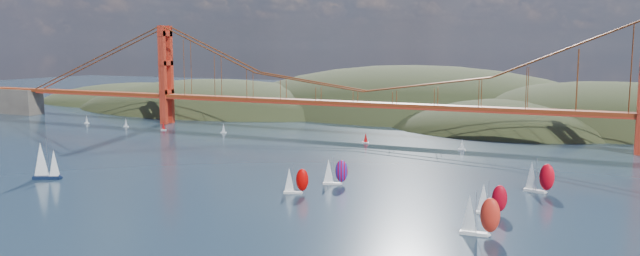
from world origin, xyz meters
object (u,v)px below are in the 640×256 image
object	(u,v)px
racer_3	(539,177)
racer_1	(479,215)
racer_0	(295,180)
racer_rwb	(335,171)
sloop_navy	(45,161)
racer_2	(491,198)

from	to	relation	value
racer_3	racer_1	bearing A→B (deg)	-85.14
racer_0	racer_rwb	xyz separation A→B (m)	(5.80, 16.05, 0.22)
sloop_navy	racer_rwb	size ratio (longest dim) A/B	1.50
sloop_navy	racer_rwb	distance (m)	96.07
sloop_navy	racer_1	distance (m)	142.17
sloop_navy	racer_0	size ratio (longest dim) A/B	1.58
racer_3	racer_rwb	distance (m)	62.02
racer_2	racer_rwb	size ratio (longest dim) A/B	0.99
racer_0	racer_1	xyz separation A→B (m)	(57.68, -18.82, 0.87)
racer_1	racer_2	bearing A→B (deg)	89.12
sloop_navy	racer_0	bearing A→B (deg)	-15.50
sloop_navy	racer_0	xyz separation A→B (m)	(84.47, 16.79, -1.96)
racer_1	racer_2	xyz separation A→B (m)	(-0.70, 19.95, -0.68)
racer_0	racer_1	world-z (taller)	racer_1
racer_0	racer_rwb	size ratio (longest dim) A/B	0.95
racer_rwb	racer_0	bearing A→B (deg)	-128.60
sloop_navy	racer_3	xyz separation A→B (m)	(150.16, 48.94, -1.17)
racer_0	sloop_navy	bearing A→B (deg)	171.40
racer_2	racer_3	size ratio (longest dim) A/B	0.88
sloop_navy	racer_1	size ratio (longest dim) A/B	1.31
racer_2	racer_3	bearing A→B (deg)	65.41
sloop_navy	racer_2	world-z (taller)	sloop_navy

